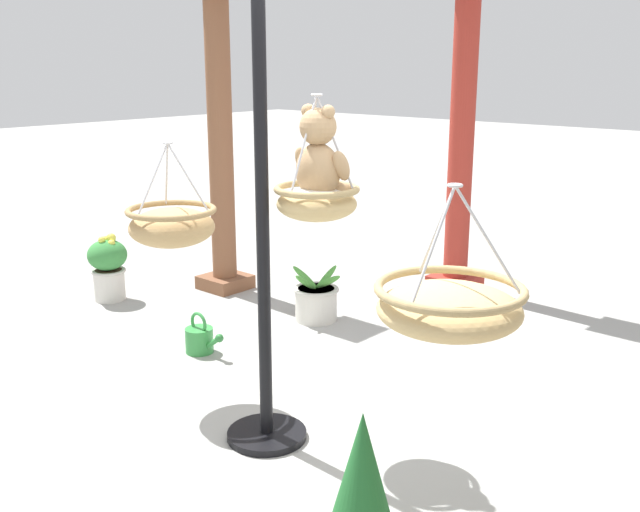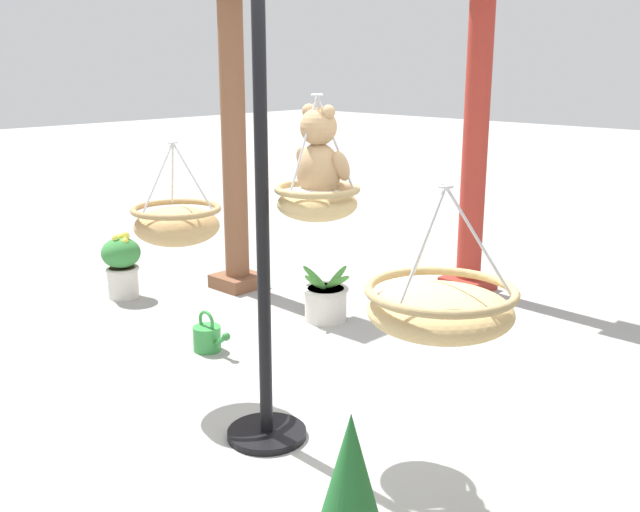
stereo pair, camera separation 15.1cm
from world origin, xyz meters
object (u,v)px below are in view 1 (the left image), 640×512
(teddy_bear, at_px, (320,159))
(potted_plant_tall_leafy, at_px, (108,266))
(hanging_basket_right_low, at_px, (449,306))
(greenhouse_pillar_right, at_px, (461,143))
(display_pole_central, at_px, (264,299))
(hanging_basket_left_high, at_px, (172,225))
(potted_plant_small_succulent, at_px, (316,300))
(hanging_basket_with_teddy, at_px, (317,201))
(greenhouse_pillar_left, at_px, (221,147))
(watering_can, at_px, (200,339))
(potted_plant_fern_front, at_px, (362,494))

(teddy_bear, xyz_separation_m, potted_plant_tall_leafy, (-2.92, 0.54, -1.23))
(hanging_basket_right_low, xyz_separation_m, greenhouse_pillar_right, (-1.91, 3.26, 0.25))
(display_pole_central, distance_m, hanging_basket_left_high, 0.88)
(display_pole_central, relative_size, potted_plant_small_succulent, 5.16)
(hanging_basket_with_teddy, relative_size, greenhouse_pillar_left, 0.24)
(potted_plant_small_succulent, xyz_separation_m, watering_can, (-0.17, -1.06, -0.07))
(hanging_basket_left_high, height_order, greenhouse_pillar_right, greenhouse_pillar_right)
(display_pole_central, height_order, hanging_basket_right_low, display_pole_central)
(potted_plant_fern_front, bearing_deg, hanging_basket_left_high, 163.25)
(hanging_basket_with_teddy, distance_m, potted_plant_small_succulent, 2.17)
(hanging_basket_right_low, distance_m, greenhouse_pillar_right, 3.78)
(hanging_basket_right_low, relative_size, greenhouse_pillar_right, 0.22)
(hanging_basket_left_high, relative_size, hanging_basket_right_low, 1.02)
(greenhouse_pillar_right, height_order, potted_plant_fern_front, greenhouse_pillar_right)
(hanging_basket_with_teddy, xyz_separation_m, potted_plant_fern_front, (0.92, -0.77, -0.97))
(teddy_bear, relative_size, greenhouse_pillar_left, 0.18)
(hanging_basket_left_high, bearing_deg, hanging_basket_right_low, -5.72)
(display_pole_central, xyz_separation_m, teddy_bear, (0.15, 0.27, 0.72))
(hanging_basket_right_low, bearing_deg, teddy_bear, 158.20)
(hanging_basket_right_low, relative_size, greenhouse_pillar_left, 0.23)
(potted_plant_tall_leafy, bearing_deg, hanging_basket_left_high, -21.45)
(watering_can, bearing_deg, greenhouse_pillar_right, 77.87)
(potted_plant_small_succulent, bearing_deg, potted_plant_fern_front, -44.87)
(teddy_bear, bearing_deg, hanging_basket_right_low, -21.80)
(greenhouse_pillar_right, relative_size, potted_plant_tall_leafy, 4.68)
(potted_plant_fern_front, bearing_deg, hanging_basket_with_teddy, 140.17)
(potted_plant_tall_leafy, bearing_deg, teddy_bear, -10.52)
(hanging_basket_with_teddy, bearing_deg, greenhouse_pillar_left, 148.97)
(teddy_bear, distance_m, hanging_basket_left_high, 1.10)
(hanging_basket_right_low, relative_size, potted_plant_tall_leafy, 1.03)
(hanging_basket_right_low, bearing_deg, potted_plant_tall_leafy, 166.35)
(greenhouse_pillar_left, bearing_deg, potted_plant_small_succulent, -4.14)
(hanging_basket_right_low, relative_size, potted_plant_small_succulent, 1.22)
(greenhouse_pillar_left, height_order, watering_can, greenhouse_pillar_left)
(greenhouse_pillar_right, bearing_deg, teddy_bear, -73.41)
(greenhouse_pillar_left, height_order, potted_plant_small_succulent, greenhouse_pillar_left)
(potted_plant_tall_leafy, bearing_deg, potted_plant_small_succulent, 25.32)
(hanging_basket_left_high, distance_m, potted_plant_fern_front, 2.12)
(hanging_basket_left_high, height_order, potted_plant_small_succulent, hanging_basket_left_high)
(potted_plant_fern_front, distance_m, watering_can, 2.56)
(hanging_basket_right_low, xyz_separation_m, potted_plant_tall_leafy, (-3.98, 0.97, -0.78))
(display_pole_central, bearing_deg, hanging_basket_left_high, 176.34)
(hanging_basket_left_high, distance_m, potted_plant_small_succulent, 1.83)
(teddy_bear, xyz_separation_m, watering_can, (-1.39, 0.28, -1.43))
(hanging_basket_with_teddy, bearing_deg, display_pole_central, -120.96)
(watering_can, bearing_deg, greenhouse_pillar_left, 131.87)
(display_pole_central, relative_size, hanging_basket_left_high, 4.12)
(potted_plant_small_succulent, bearing_deg, hanging_basket_left_high, -81.09)
(potted_plant_small_succulent, relative_size, watering_can, 1.41)
(potted_plant_fern_front, height_order, potted_plant_small_succulent, potted_plant_fern_front)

